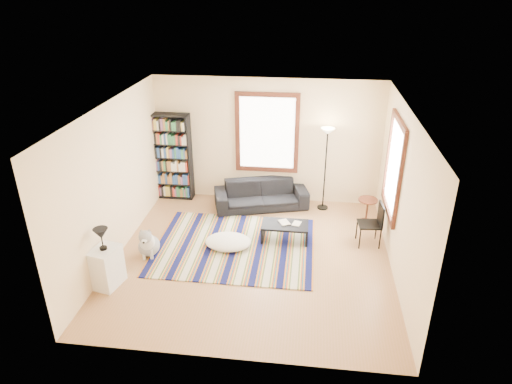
# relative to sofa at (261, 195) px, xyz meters

# --- Properties ---
(floor) EXTENTS (5.00, 5.00, 0.10)m
(floor) POSITION_rel_sofa_xyz_m (0.08, -2.05, -0.35)
(floor) COLOR #9F6D48
(floor) RESTS_ON ground
(ceiling) EXTENTS (5.00, 5.00, 0.10)m
(ceiling) POSITION_rel_sofa_xyz_m (0.08, -2.05, 2.55)
(ceiling) COLOR white
(ceiling) RESTS_ON floor
(wall_back) EXTENTS (5.00, 0.10, 2.80)m
(wall_back) POSITION_rel_sofa_xyz_m (0.08, 0.50, 1.10)
(wall_back) COLOR beige
(wall_back) RESTS_ON floor
(wall_front) EXTENTS (5.00, 0.10, 2.80)m
(wall_front) POSITION_rel_sofa_xyz_m (0.08, -4.60, 1.10)
(wall_front) COLOR beige
(wall_front) RESTS_ON floor
(wall_left) EXTENTS (0.10, 5.00, 2.80)m
(wall_left) POSITION_rel_sofa_xyz_m (-2.47, -2.05, 1.10)
(wall_left) COLOR beige
(wall_left) RESTS_ON floor
(wall_right) EXTENTS (0.10, 5.00, 2.80)m
(wall_right) POSITION_rel_sofa_xyz_m (2.63, -2.05, 1.10)
(wall_right) COLOR beige
(wall_right) RESTS_ON floor
(window_back) EXTENTS (1.20, 0.06, 1.60)m
(window_back) POSITION_rel_sofa_xyz_m (0.08, 0.42, 1.30)
(window_back) COLOR white
(window_back) RESTS_ON wall_back
(window_right) EXTENTS (0.06, 1.20, 1.60)m
(window_right) POSITION_rel_sofa_xyz_m (2.55, -1.25, 1.30)
(window_right) COLOR white
(window_right) RESTS_ON wall_right
(rug) EXTENTS (3.03, 2.42, 0.02)m
(rug) POSITION_rel_sofa_xyz_m (-0.31, -1.73, -0.29)
(rug) COLOR #0C0F3F
(rug) RESTS_ON floor
(sofa) EXTENTS (1.34, 2.18, 0.60)m
(sofa) POSITION_rel_sofa_xyz_m (0.00, 0.00, 0.00)
(sofa) COLOR black
(sofa) RESTS_ON floor
(bookshelf) EXTENTS (0.90, 0.30, 2.00)m
(bookshelf) POSITION_rel_sofa_xyz_m (-2.08, 0.27, 0.70)
(bookshelf) COLOR black
(bookshelf) RESTS_ON floor
(coffee_table) EXTENTS (0.95, 0.60, 0.36)m
(coffee_table) POSITION_rel_sofa_xyz_m (0.62, -1.37, -0.12)
(coffee_table) COLOR black
(coffee_table) RESTS_ON floor
(book_a) EXTENTS (0.29, 0.27, 0.02)m
(book_a) POSITION_rel_sofa_xyz_m (0.52, -1.37, 0.07)
(book_a) COLOR beige
(book_a) RESTS_ON coffee_table
(book_b) EXTENTS (0.20, 0.24, 0.02)m
(book_b) POSITION_rel_sofa_xyz_m (0.77, -1.32, 0.07)
(book_b) COLOR beige
(book_b) RESTS_ON coffee_table
(floor_cushion) EXTENTS (0.89, 0.67, 0.22)m
(floor_cushion) POSITION_rel_sofa_xyz_m (-0.44, -1.75, -0.19)
(floor_cushion) COLOR silver
(floor_cushion) RESTS_ON floor
(floor_lamp) EXTENTS (0.31, 0.31, 1.86)m
(floor_lamp) POSITION_rel_sofa_xyz_m (1.38, 0.10, 0.63)
(floor_lamp) COLOR black
(floor_lamp) RESTS_ON floor
(side_table) EXTENTS (0.53, 0.53, 0.54)m
(side_table) POSITION_rel_sofa_xyz_m (2.28, -0.45, -0.03)
(side_table) COLOR #4C2213
(side_table) RESTS_ON floor
(folding_chair) EXTENTS (0.46, 0.44, 0.86)m
(folding_chair) POSITION_rel_sofa_xyz_m (2.23, -1.31, 0.13)
(folding_chair) COLOR black
(folding_chair) RESTS_ON floor
(white_cabinet) EXTENTS (0.48, 0.57, 0.70)m
(white_cabinet) POSITION_rel_sofa_xyz_m (-2.22, -3.17, 0.05)
(white_cabinet) COLOR white
(white_cabinet) RESTS_ON floor
(table_lamp) EXTENTS (0.30, 0.30, 0.38)m
(table_lamp) POSITION_rel_sofa_xyz_m (-2.22, -3.17, 0.59)
(table_lamp) COLOR black
(table_lamp) RESTS_ON white_cabinet
(dog) EXTENTS (0.53, 0.67, 0.61)m
(dog) POSITION_rel_sofa_xyz_m (-1.85, -2.19, 0.01)
(dog) COLOR #ABABAB
(dog) RESTS_ON floor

